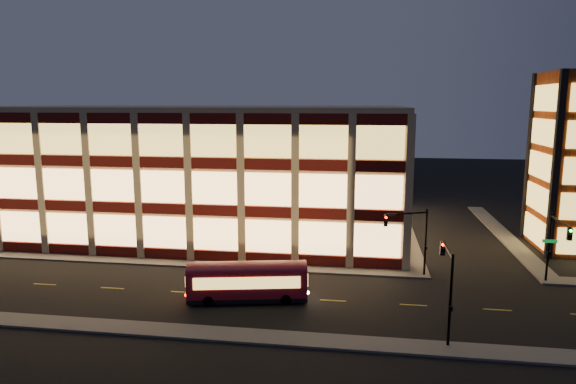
# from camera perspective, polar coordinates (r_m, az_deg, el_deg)

# --- Properties ---
(ground) EXTENTS (200.00, 200.00, 0.00)m
(ground) POSITION_cam_1_polar(r_m,az_deg,el_deg) (49.24, -13.62, -8.04)
(ground) COLOR black
(ground) RESTS_ON ground
(sidewalk_office_south) EXTENTS (54.00, 2.00, 0.15)m
(sidewalk_office_south) POSITION_cam_1_polar(r_m,az_deg,el_deg) (51.26, -16.34, -7.36)
(sidewalk_office_south) COLOR #514F4C
(sidewalk_office_south) RESTS_ON ground
(sidewalk_office_east) EXTENTS (2.00, 30.00, 0.15)m
(sidewalk_office_east) POSITION_cam_1_polar(r_m,az_deg,el_deg) (62.29, 12.81, -4.14)
(sidewalk_office_east) COLOR #514F4C
(sidewalk_office_east) RESTS_ON ground
(sidewalk_tower_west) EXTENTS (2.00, 30.00, 0.15)m
(sidewalk_tower_west) POSITION_cam_1_polar(r_m,az_deg,el_deg) (64.10, 22.69, -4.28)
(sidewalk_tower_west) COLOR #514F4C
(sidewalk_tower_west) RESTS_ON ground
(sidewalk_near) EXTENTS (100.00, 2.00, 0.15)m
(sidewalk_near) POSITION_cam_1_polar(r_m,az_deg,el_deg) (38.29, -21.12, -13.64)
(sidewalk_near) COLOR #514F4C
(sidewalk_near) RESTS_ON ground
(office_building) EXTENTS (50.45, 30.45, 14.50)m
(office_building) POSITION_cam_1_polar(r_m,az_deg,el_deg) (64.22, -10.66, 2.87)
(office_building) COLOR tan
(office_building) RESTS_ON ground
(traffic_signal_far) EXTENTS (3.79, 1.87, 6.00)m
(traffic_signal_far) POSITION_cam_1_polar(r_m,az_deg,el_deg) (45.04, 13.54, -4.28)
(traffic_signal_far) COLOR black
(traffic_signal_far) RESTS_ON ground
(traffic_signal_right) EXTENTS (1.20, 4.37, 6.00)m
(traffic_signal_right) POSITION_cam_1_polar(r_m,az_deg,el_deg) (46.64, 27.62, -4.68)
(traffic_signal_right) COLOR black
(traffic_signal_right) RESTS_ON ground
(traffic_signal_near) EXTENTS (0.32, 4.45, 6.00)m
(traffic_signal_near) POSITION_cam_1_polar(r_m,az_deg,el_deg) (34.45, 17.30, -8.85)
(traffic_signal_near) COLOR black
(traffic_signal_near) RESTS_ON ground
(trolley_bus) EXTENTS (9.28, 4.00, 3.05)m
(trolley_bus) POSITION_cam_1_polar(r_m,az_deg,el_deg) (39.65, -4.54, -9.64)
(trolley_bus) COLOR maroon
(trolley_bus) RESTS_ON ground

